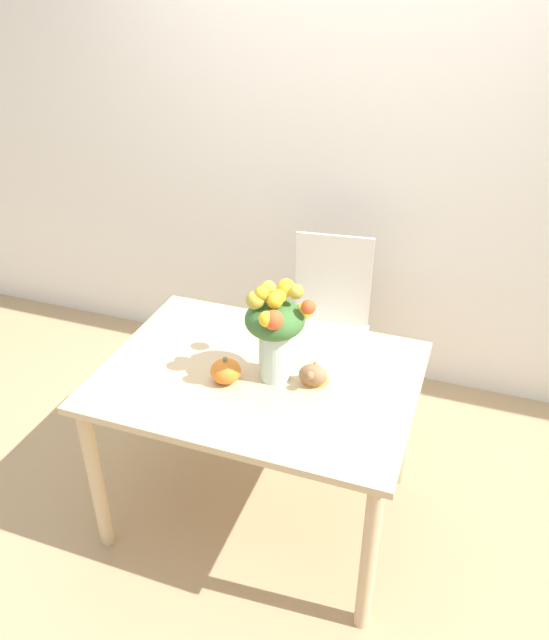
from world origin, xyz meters
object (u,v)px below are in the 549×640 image
at_px(pumpkin, 226,371).
at_px(flower_vase, 275,329).
at_px(turkey_figurine, 314,372).
at_px(dining_chair_near_window, 328,328).

bearing_deg(pumpkin, flower_vase, 27.14).
relative_size(flower_vase, turkey_figurine, 2.79).
xyz_separation_m(pumpkin, dining_chair_near_window, (0.16, 0.94, -0.32)).
relative_size(turkey_figurine, dining_chair_near_window, 0.15).
bearing_deg(pumpkin, turkey_figurine, 18.67).
bearing_deg(dining_chair_near_window, turkey_figurine, -86.02).
bearing_deg(dining_chair_near_window, flower_vase, -96.49).
bearing_deg(flower_vase, pumpkin, -152.86).
bearing_deg(dining_chair_near_window, pumpkin, -106.96).
height_order(pumpkin, dining_chair_near_window, dining_chair_near_window).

